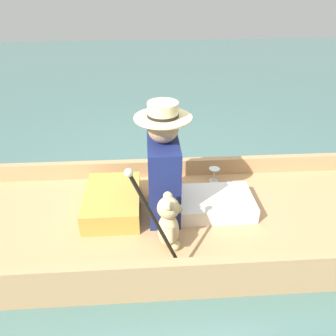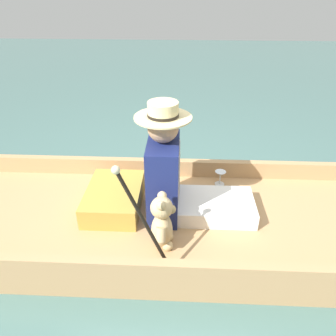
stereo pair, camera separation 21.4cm
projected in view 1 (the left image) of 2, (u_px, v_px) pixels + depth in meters
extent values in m
plane|color=#476B66|center=(171.00, 231.00, 2.34)|extent=(16.00, 16.00, 0.00)
cube|color=tan|center=(171.00, 224.00, 2.31)|extent=(1.17, 3.21, 0.13)
cube|color=tan|center=(166.00, 167.00, 2.72)|extent=(0.06, 3.21, 0.14)
cube|color=tan|center=(178.00, 271.00, 1.76)|extent=(0.06, 3.21, 0.14)
cube|color=#B7933D|center=(113.00, 201.00, 2.30)|extent=(0.54, 0.38, 0.15)
cube|color=white|center=(215.00, 203.00, 2.32)|extent=(0.36, 0.53, 0.11)
cube|color=navy|center=(163.00, 179.00, 2.18)|extent=(0.40, 0.20, 0.55)
cube|color=beige|center=(179.00, 173.00, 2.17)|extent=(0.04, 0.01, 0.30)
cube|color=white|center=(178.00, 161.00, 2.25)|extent=(0.02, 0.01, 0.33)
cube|color=white|center=(181.00, 178.00, 2.06)|extent=(0.02, 0.01, 0.33)
sphere|color=tan|center=(163.00, 127.00, 1.99)|extent=(0.20, 0.20, 0.20)
cylinder|color=beige|center=(163.00, 117.00, 1.96)|extent=(0.35, 0.35, 0.01)
cylinder|color=beige|center=(163.00, 110.00, 1.94)|extent=(0.19, 0.19, 0.09)
cylinder|color=black|center=(163.00, 115.00, 1.95)|extent=(0.19, 0.19, 0.02)
ellipsoid|color=tan|center=(168.00, 230.00, 1.98)|extent=(0.16, 0.13, 0.23)
sphere|color=tan|center=(168.00, 208.00, 1.89)|extent=(0.13, 0.13, 0.13)
sphere|color=tan|center=(178.00, 209.00, 1.90)|extent=(0.05, 0.05, 0.05)
sphere|color=tan|center=(168.00, 196.00, 1.91)|extent=(0.06, 0.06, 0.06)
sphere|color=tan|center=(169.00, 206.00, 1.83)|extent=(0.06, 0.06, 0.06)
cylinder|color=tan|center=(167.00, 216.00, 2.03)|extent=(0.09, 0.06, 0.10)
cylinder|color=tan|center=(169.00, 235.00, 1.89)|extent=(0.09, 0.06, 0.10)
sphere|color=tan|center=(173.00, 236.00, 2.06)|extent=(0.07, 0.07, 0.07)
sphere|color=tan|center=(174.00, 245.00, 1.99)|extent=(0.07, 0.07, 0.07)
cylinder|color=silver|center=(213.00, 181.00, 2.66)|extent=(0.08, 0.08, 0.01)
cylinder|color=silver|center=(214.00, 177.00, 2.64)|extent=(0.01, 0.01, 0.07)
cone|color=silver|center=(214.00, 171.00, 2.61)|extent=(0.09, 0.09, 0.04)
cylinder|color=black|center=(158.00, 226.00, 1.69)|extent=(0.02, 0.28, 0.67)
sphere|color=beige|center=(129.00, 173.00, 1.51)|extent=(0.04, 0.04, 0.04)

